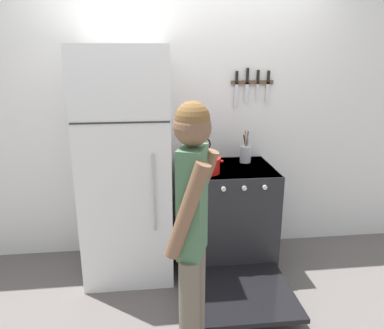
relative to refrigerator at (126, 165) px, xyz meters
name	(u,v)px	position (x,y,z in m)	size (l,w,h in m)	color
ground_plane	(187,244)	(0.53, 0.35, -0.94)	(14.00, 14.00, 0.00)	#5B5654
wall_back	(186,116)	(0.53, 0.38, 0.34)	(10.00, 0.06, 2.55)	silver
refrigerator	(126,165)	(0.00, 0.00, 0.00)	(0.70, 0.72, 1.87)	white
stove_range	(225,217)	(0.83, -0.01, -0.50)	(0.82, 1.34, 0.88)	#232326
dutch_oven_pot	(206,165)	(0.65, -0.10, 0.01)	(0.27, 0.23, 0.15)	red
tea_kettle	(204,156)	(0.66, 0.16, 0.02)	(0.21, 0.17, 0.24)	silver
utensil_jar	(245,153)	(1.04, 0.16, 0.03)	(0.10, 0.10, 0.29)	#B7BABF
person	(192,231)	(0.41, -1.17, -0.03)	(0.33, 0.38, 1.59)	#6B6051
wall_knife_strip	(252,82)	(1.11, 0.33, 0.63)	(0.38, 0.03, 0.35)	brown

